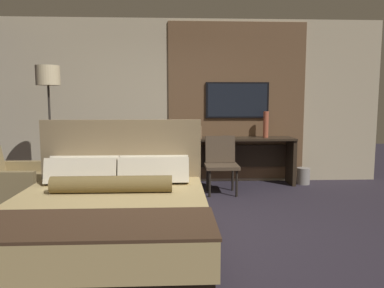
{
  "coord_description": "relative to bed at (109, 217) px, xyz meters",
  "views": [
    {
      "loc": [
        -0.01,
        -3.92,
        1.43
      ],
      "look_at": [
        0.22,
        0.93,
        0.86
      ],
      "focal_mm": 35.0,
      "sensor_mm": 36.0,
      "label": 1
    }
  ],
  "objects": [
    {
      "name": "desk",
      "position": [
        1.71,
        2.74,
        0.22
      ],
      "size": [
        1.87,
        0.47,
        0.8
      ],
      "color": "#2D2319",
      "rests_on": "ground_plane"
    },
    {
      "name": "armchair_by_window",
      "position": [
        -1.47,
        1.33,
        -0.04
      ],
      "size": [
        0.88,
        0.89,
        0.82
      ],
      "rotation": [
        0.0,
        0.0,
        1.55
      ],
      "color": "olive",
      "rests_on": "ground_plane"
    },
    {
      "name": "vase_short",
      "position": [
        1.04,
        2.63,
        0.58
      ],
      "size": [
        0.09,
        0.09,
        0.2
      ],
      "color": "#846647",
      "rests_on": "desk"
    },
    {
      "name": "ground_plane",
      "position": [
        0.64,
        0.4,
        -0.32
      ],
      "size": [
        16.0,
        16.0,
        0.0
      ],
      "primitive_type": "plane",
      "color": "#28232D"
    },
    {
      "name": "floor_lamp",
      "position": [
        -1.19,
        2.03,
        1.3
      ],
      "size": [
        0.34,
        0.34,
        1.92
      ],
      "color": "#282623",
      "rests_on": "ground_plane"
    },
    {
      "name": "book",
      "position": [
        1.53,
        2.7,
        0.49
      ],
      "size": [
        0.24,
        0.18,
        0.03
      ],
      "color": "#332D28",
      "rests_on": "desk"
    },
    {
      "name": "wall_back_tv_panel",
      "position": [
        0.78,
        3.0,
        1.08
      ],
      "size": [
        7.2,
        0.09,
        2.8
      ],
      "color": "#BCAD8E",
      "rests_on": "ground_plane"
    },
    {
      "name": "waste_bin",
      "position": [
        2.83,
        2.67,
        -0.18
      ],
      "size": [
        0.22,
        0.22,
        0.28
      ],
      "color": "gray",
      "rests_on": "ground_plane"
    },
    {
      "name": "vase_tall",
      "position": [
        2.18,
        2.74,
        0.7
      ],
      "size": [
        0.09,
        0.09,
        0.44
      ],
      "color": "#B2563D",
      "rests_on": "desk"
    },
    {
      "name": "tv",
      "position": [
        1.71,
        2.92,
        1.11
      ],
      "size": [
        1.09,
        0.04,
        0.61
      ],
      "color": "black"
    },
    {
      "name": "desk_chair",
      "position": [
        1.35,
        2.18,
        0.19
      ],
      "size": [
        0.5,
        0.5,
        0.87
      ],
      "rotation": [
        0.0,
        0.0,
        0.0
      ],
      "color": "#4C3D2D",
      "rests_on": "ground_plane"
    },
    {
      "name": "bed",
      "position": [
        0.0,
        0.0,
        0.0
      ],
      "size": [
        1.89,
        2.17,
        1.2
      ],
      "color": "#33281E",
      "rests_on": "ground_plane"
    }
  ]
}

